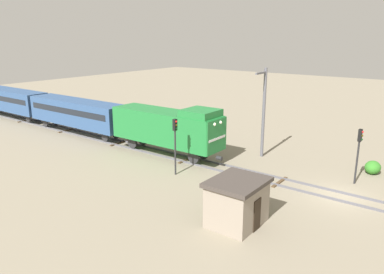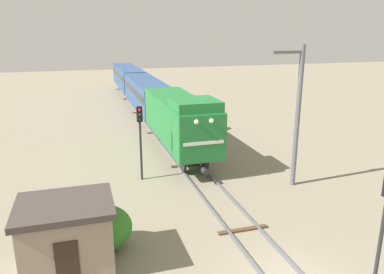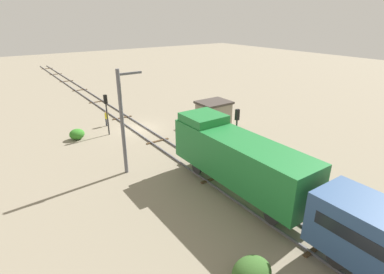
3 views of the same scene
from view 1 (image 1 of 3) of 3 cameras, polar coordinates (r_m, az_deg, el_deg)
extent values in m
plane|color=gray|center=(27.95, 21.57, -8.53)|extent=(159.03, 159.03, 0.00)
cube|color=#595960|center=(27.28, 21.16, -8.90)|extent=(0.10, 106.02, 0.16)
cube|color=#595960|center=(28.57, 21.98, -7.89)|extent=(0.10, 106.02, 0.16)
cube|color=#4C3823|center=(29.23, 13.21, -6.70)|extent=(2.40, 0.24, 0.09)
cube|color=#4C3823|center=(33.45, -0.73, -3.46)|extent=(2.40, 0.24, 0.09)
cube|color=#4C3823|center=(39.24, -11.00, -0.92)|extent=(2.40, 0.24, 0.09)
cube|color=#4C3823|center=(46.01, -18.43, 0.95)|extent=(2.40, 0.24, 0.09)
cube|color=#4C3823|center=(53.38, -23.89, 2.31)|extent=(2.40, 0.24, 0.09)
cube|color=#1E7233|center=(34.21, -4.01, 1.58)|extent=(2.90, 11.00, 2.90)
cube|color=#1E7233|center=(31.47, 1.32, 3.67)|extent=(2.75, 2.80, 0.60)
cube|color=#1E7233|center=(30.96, 3.78, 0.12)|extent=(2.84, 0.10, 2.84)
cube|color=white|center=(30.99, 3.84, -0.24)|extent=(2.46, 0.06, 0.20)
sphere|color=white|center=(30.30, 3.43, 1.94)|extent=(0.28, 0.28, 0.28)
sphere|color=white|center=(31.04, 4.35, 2.24)|extent=(0.28, 0.28, 0.28)
cylinder|color=#262628|center=(31.34, 4.18, -3.23)|extent=(0.36, 0.50, 0.36)
cylinder|color=#262628|center=(31.98, 0.24, -3.09)|extent=(0.18, 1.10, 1.10)
cylinder|color=#262628|center=(33.09, 1.73, -2.46)|extent=(0.18, 1.10, 1.10)
cylinder|color=#262628|center=(36.69, -9.06, -0.87)|extent=(0.18, 1.10, 1.10)
cylinder|color=#262628|center=(37.67, -7.50, -0.39)|extent=(0.18, 1.10, 1.10)
cube|color=#2D4C7A|center=(43.80, -17.11, 3.63)|extent=(2.80, 14.00, 2.70)
cube|color=black|center=(43.74, -17.14, 4.08)|extent=(2.84, 12.88, 0.64)
cylinder|color=#262628|center=(39.60, -13.10, 0.01)|extent=(0.16, 0.96, 0.96)
cylinder|color=#262628|center=(40.50, -11.55, 0.43)|extent=(0.16, 0.96, 0.96)
cylinder|color=#262628|center=(48.20, -21.44, 2.03)|extent=(0.16, 0.96, 0.96)
cylinder|color=#262628|center=(48.95, -20.02, 2.35)|extent=(0.16, 0.96, 0.96)
cube|color=#2D4C7A|center=(56.15, -26.01, 5.18)|extent=(2.80, 14.00, 2.70)
cube|color=black|center=(56.10, -26.05, 5.53)|extent=(2.84, 12.88, 0.64)
cylinder|color=#262628|center=(51.43, -23.69, 2.57)|extent=(0.16, 0.96, 0.96)
cylinder|color=#262628|center=(52.12, -22.33, 2.87)|extent=(0.16, 0.96, 0.96)
cylinder|color=#262628|center=(30.16, 23.90, -2.80)|extent=(0.14, 0.14, 4.21)
cube|color=black|center=(29.73, 24.24, 0.24)|extent=(0.32, 0.24, 0.90)
sphere|color=red|center=(29.64, 24.56, 0.71)|extent=(0.16, 0.16, 0.16)
sphere|color=#3C3306|center=(29.70, 24.50, 0.18)|extent=(0.16, 0.16, 0.16)
sphere|color=black|center=(29.77, 24.44, -0.34)|extent=(0.16, 0.16, 0.16)
cylinder|color=#262628|center=(29.39, -2.58, -1.58)|extent=(0.14, 0.14, 4.54)
cube|color=black|center=(28.92, -2.62, 1.87)|extent=(0.32, 0.24, 0.90)
sphere|color=red|center=(28.77, -2.41, 2.36)|extent=(0.16, 0.16, 0.16)
sphere|color=#3C3306|center=(28.83, -2.40, 1.81)|extent=(0.16, 0.16, 0.16)
sphere|color=black|center=(28.90, -2.40, 1.27)|extent=(0.16, 0.16, 0.16)
cylinder|color=#595960|center=(34.09, 10.86, 3.57)|extent=(0.28, 0.28, 8.07)
cube|color=#595960|center=(32.76, 10.47, 9.57)|extent=(1.80, 0.16, 0.16)
cube|color=gray|center=(22.30, 6.86, -10.11)|extent=(3.20, 2.60, 2.50)
cube|color=#3F3833|center=(21.75, 6.97, -6.84)|extent=(3.50, 2.90, 0.24)
cube|color=#2D2319|center=(21.88, 9.88, -11.63)|extent=(0.80, 0.06, 1.90)
ellipsoid|color=#345D26|center=(41.99, -5.99, 1.28)|extent=(1.95, 1.60, 1.42)
ellipsoid|color=#337D26|center=(23.78, 6.38, -9.16)|extent=(2.68, 2.19, 1.95)
ellipsoid|color=#337C26|center=(33.39, 25.83, -4.19)|extent=(1.47, 1.20, 1.07)
camera|label=2|loc=(18.85, 47.03, 4.49)|focal=35.00mm
camera|label=3|loc=(51.29, -5.79, 15.94)|focal=28.00mm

